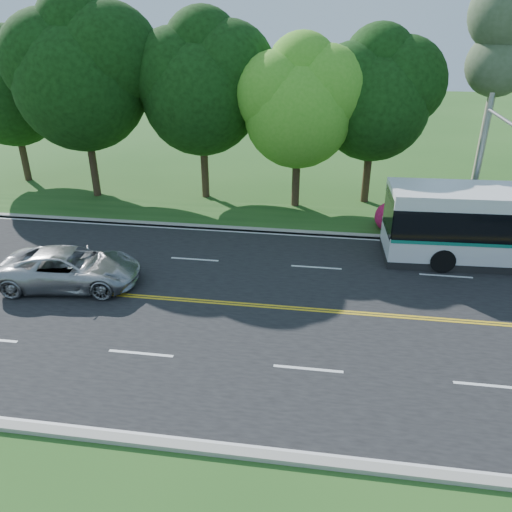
# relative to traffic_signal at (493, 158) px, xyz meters

# --- Properties ---
(ground) EXTENTS (120.00, 120.00, 0.00)m
(ground) POSITION_rel_traffic_signal_xyz_m (-6.49, -5.40, -4.67)
(ground) COLOR #234E1A
(ground) RESTS_ON ground
(road) EXTENTS (60.00, 14.00, 0.02)m
(road) POSITION_rel_traffic_signal_xyz_m (-6.49, -5.40, -4.66)
(road) COLOR black
(road) RESTS_ON ground
(curb_north) EXTENTS (60.00, 0.30, 0.15)m
(curb_north) POSITION_rel_traffic_signal_xyz_m (-6.49, 1.75, -4.60)
(curb_north) COLOR #9F9C90
(curb_north) RESTS_ON ground
(curb_south) EXTENTS (60.00, 0.30, 0.15)m
(curb_south) POSITION_rel_traffic_signal_xyz_m (-6.49, -12.55, -4.60)
(curb_south) COLOR #9F9C90
(curb_south) RESTS_ON ground
(grass_verge) EXTENTS (60.00, 4.00, 0.10)m
(grass_verge) POSITION_rel_traffic_signal_xyz_m (-6.49, 3.60, -4.62)
(grass_verge) COLOR #234E1A
(grass_verge) RESTS_ON ground
(lane_markings) EXTENTS (57.60, 13.82, 0.00)m
(lane_markings) POSITION_rel_traffic_signal_xyz_m (-6.59, -5.40, -4.65)
(lane_markings) COLOR gold
(lane_markings) RESTS_ON road
(tree_row) EXTENTS (44.70, 9.10, 13.84)m
(tree_row) POSITION_rel_traffic_signal_xyz_m (-11.65, 6.73, 2.06)
(tree_row) COLOR black
(tree_row) RESTS_ON ground
(bougainvillea_hedge) EXTENTS (9.50, 2.25, 1.50)m
(bougainvillea_hedge) POSITION_rel_traffic_signal_xyz_m (0.69, 2.75, -3.95)
(bougainvillea_hedge) COLOR maroon
(bougainvillea_hedge) RESTS_ON ground
(traffic_signal) EXTENTS (0.42, 6.10, 7.00)m
(traffic_signal) POSITION_rel_traffic_signal_xyz_m (0.00, 0.00, 0.00)
(traffic_signal) COLOR gray
(traffic_signal) RESTS_ON ground
(suv) EXTENTS (5.83, 3.19, 1.55)m
(suv) POSITION_rel_traffic_signal_xyz_m (-16.86, -4.90, -3.88)
(suv) COLOR #AAACAF
(suv) RESTS_ON road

